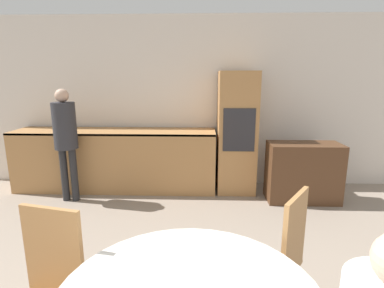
{
  "coord_description": "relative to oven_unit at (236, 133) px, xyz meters",
  "views": [
    {
      "loc": [
        0.11,
        -0.07,
        1.69
      ],
      "look_at": [
        0.02,
        2.56,
        1.1
      ],
      "focal_mm": 28.0,
      "sensor_mm": 36.0,
      "label": 1
    }
  ],
  "objects": [
    {
      "name": "wall_back",
      "position": [
        -0.61,
        0.34,
        0.41
      ],
      "size": [
        7.12,
        0.05,
        2.6
      ],
      "color": "silver",
      "rests_on": "ground_plane"
    },
    {
      "name": "oven_unit",
      "position": [
        0.0,
        0.0,
        0.0
      ],
      "size": [
        0.55,
        0.59,
        1.77
      ],
      "color": "#AD7A47",
      "rests_on": "ground_plane"
    },
    {
      "name": "kitchen_counter",
      "position": [
        -1.82,
        -0.01,
        -0.42
      ],
      "size": [
        3.01,
        0.6,
        0.91
      ],
      "color": "#AD7A47",
      "rests_on": "ground_plane"
    },
    {
      "name": "chair_far_left",
      "position": [
        -1.38,
        -2.94,
        -0.35
      ],
      "size": [
        0.48,
        0.48,
        0.99
      ],
      "rotation": [
        0.0,
        0.0,
        6.05
      ],
      "color": "#AD7A47",
      "rests_on": "ground_plane"
    },
    {
      "name": "sideboard",
      "position": [
        0.89,
        -0.38,
        -0.48
      ],
      "size": [
        0.97,
        0.45,
        0.81
      ],
      "color": "#51331E",
      "rests_on": "ground_plane"
    },
    {
      "name": "chair_far_right",
      "position": [
        0.01,
        -2.58,
        -0.35
      ],
      "size": [
        0.56,
        0.56,
        0.99
      ],
      "rotation": [
        0.0,
        0.0,
        4.11
      ],
      "color": "#AD7A47",
      "rests_on": "ground_plane"
    },
    {
      "name": "person_standing",
      "position": [
        -2.34,
        -0.5,
        0.07
      ],
      "size": [
        0.3,
        0.3,
        1.54
      ],
      "color": "#262628",
      "rests_on": "ground_plane"
    }
  ]
}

